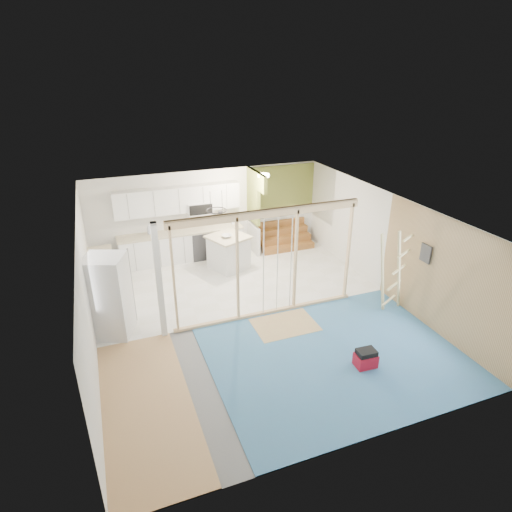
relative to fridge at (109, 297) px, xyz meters
name	(u,v)px	position (x,y,z in m)	size (l,w,h in m)	color
room	(255,266)	(3.11, -0.45, 0.38)	(7.01, 8.01, 2.61)	slate
floor_overlays	(257,314)	(3.18, -0.39, -0.91)	(7.00, 8.00, 0.03)	white
stud_frame	(243,255)	(2.83, -0.45, 0.69)	(4.66, 0.14, 2.60)	beige
base_cabinets	(160,254)	(1.50, 2.91, -0.45)	(4.45, 2.24, 0.93)	white
upper_cabinets	(180,201)	(2.27, 3.37, 0.90)	(3.60, 0.41, 0.85)	white
green_partition	(274,219)	(5.15, 3.21, 0.03)	(2.25, 1.51, 2.60)	olive
pot_rack	(217,213)	(2.80, 1.44, 1.08)	(0.52, 0.52, 0.72)	black
sheathing_panel	(445,279)	(6.59, -2.45, 0.38)	(0.02, 4.00, 2.60)	tan
electrical_panel	(426,253)	(6.54, -1.85, 0.73)	(0.04, 0.30, 0.40)	#3D3D42
ceiling_light	(264,175)	(4.51, 2.55, 1.62)	(0.32, 0.32, 0.08)	#FFEABF
fridge	(109,297)	(0.00, 0.00, 0.00)	(1.04, 1.00, 1.84)	silver
island	(229,252)	(3.33, 2.25, -0.43)	(1.31, 1.31, 0.99)	silver
bowl	(227,236)	(3.27, 2.19, 0.10)	(0.28, 0.28, 0.07)	beige
soap_bottle_a	(149,229)	(1.31, 3.36, 0.16)	(0.12, 0.12, 0.30)	silver
soap_bottle_b	(233,221)	(3.81, 3.29, 0.11)	(0.08, 0.09, 0.19)	white
toolbox	(366,359)	(4.47, -2.91, -0.74)	(0.42, 0.32, 0.38)	#A20F20
ladder	(393,271)	(6.16, -1.34, 0.13)	(1.09, 0.20, 2.05)	#D2C180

